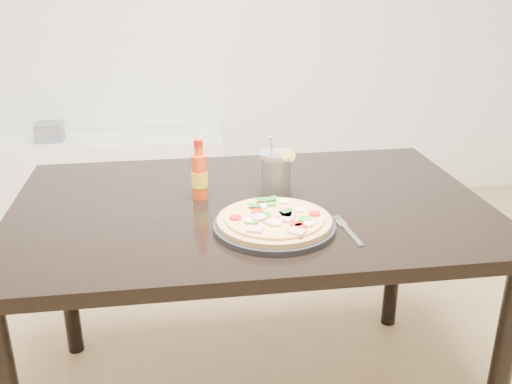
{
  "coord_description": "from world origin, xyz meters",
  "views": [
    {
      "loc": [
        -0.36,
        -1.14,
        1.4
      ],
      "look_at": [
        -0.15,
        0.29,
        0.83
      ],
      "focal_mm": 40.0,
      "sensor_mm": 36.0,
      "label": 1
    }
  ],
  "objects": [
    {
      "name": "cd_stack",
      "position": [
        -1.05,
        2.05,
        0.55
      ],
      "size": [
        0.14,
        0.12,
        0.1
      ],
      "color": "slate",
      "rests_on": "media_console"
    },
    {
      "name": "pizza",
      "position": [
        -0.11,
        0.22,
        0.78
      ],
      "size": [
        0.31,
        0.31,
        0.03
      ],
      "color": "tan",
      "rests_on": "plate"
    },
    {
      "name": "media_console",
      "position": [
        -0.8,
        2.07,
        0.25
      ],
      "size": [
        1.4,
        0.34,
        0.5
      ],
      "primitive_type": "cube",
      "color": "white",
      "rests_on": "ground"
    },
    {
      "name": "fork",
      "position": [
        0.08,
        0.18,
        0.75
      ],
      "size": [
        0.03,
        0.19,
        0.0
      ],
      "rotation": [
        0.0,
        0.0,
        0.08
      ],
      "color": "silver",
      "rests_on": "dining_table"
    },
    {
      "name": "hot_sauce_bottle",
      "position": [
        -0.3,
        0.47,
        0.82
      ],
      "size": [
        0.05,
        0.05,
        0.18
      ],
      "rotation": [
        0.0,
        0.0,
        -0.04
      ],
      "color": "#E4450D",
      "rests_on": "dining_table"
    },
    {
      "name": "cola_cup",
      "position": [
        -0.07,
        0.47,
        0.81
      ],
      "size": [
        0.11,
        0.1,
        0.19
      ],
      "rotation": [
        0.0,
        0.0,
        -0.19
      ],
      "color": "black",
      "rests_on": "dining_table"
    },
    {
      "name": "plate",
      "position": [
        -0.11,
        0.22,
        0.76
      ],
      "size": [
        0.33,
        0.33,
        0.02
      ],
      "primitive_type": "cylinder",
      "color": "black",
      "rests_on": "dining_table"
    },
    {
      "name": "dining_table",
      "position": [
        -0.15,
        0.41,
        0.67
      ],
      "size": [
        1.4,
        0.9,
        0.75
      ],
      "color": "black",
      "rests_on": "ground"
    }
  ]
}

